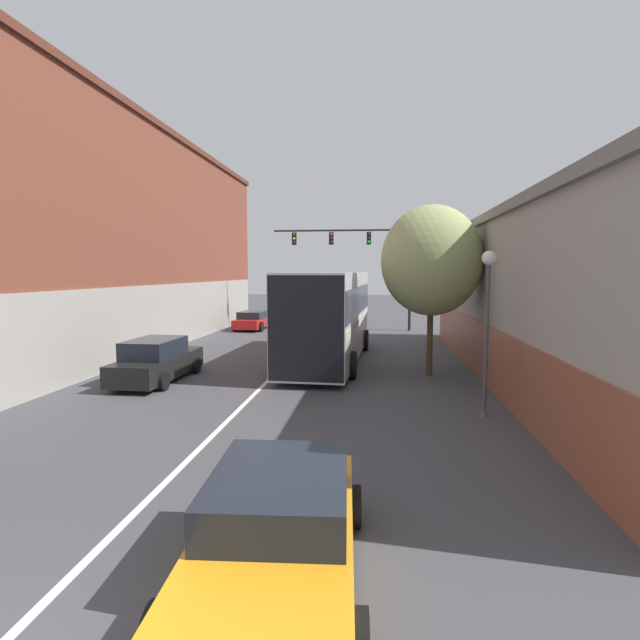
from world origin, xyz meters
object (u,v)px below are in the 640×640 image
Objects in this scene: bus at (329,312)px; street_tree_near at (431,261)px; hatchback_foreground at (278,529)px; parked_car_left_mid at (254,320)px; street_lamp at (487,311)px; traffic_signal_gantry at (364,252)px; parked_car_left_near at (157,361)px.

bus is 1.73× the size of street_tree_near.
hatchback_foreground is (0.82, -15.01, -1.49)m from bus.
street_tree_near is (10.10, -13.72, 3.61)m from parked_car_left_mid.
street_lamp is at bearing -31.78° from hatchback_foreground.
traffic_signal_gantry is (1.13, 11.81, 2.97)m from bus.
street_lamp reaches higher than hatchback_foreground.
bus is 2.56× the size of parked_car_left_mid.
street_tree_near reaches higher than parked_car_left_near.
street_lamp is (10.47, -3.13, 2.09)m from parked_car_left_near.
parked_car_left_near is at bearing 130.70° from bus.
street_tree_near is at bearing -17.27° from hatchback_foreground.
bus is 2.36× the size of parked_car_left_near.
street_tree_near is at bearing -117.86° from bus.
parked_car_left_mid is 0.47× the size of traffic_signal_gantry.
street_lamp reaches higher than bus.
hatchback_foreground is at bearing -161.90° from parked_car_left_mid.
traffic_signal_gantry is (0.31, 26.82, 4.46)m from hatchback_foreground.
traffic_signal_gantry is at bearing 100.89° from street_lamp.
parked_car_left_mid is at bearing 120.18° from street_lamp.
bus reaches higher than parked_car_left_near.
traffic_signal_gantry reaches higher than street_lamp.
parked_car_left_mid is (-0.54, 15.81, -0.11)m from parked_car_left_near.
bus is 13.04m from parked_car_left_mid.
parked_car_left_mid is 0.68× the size of street_tree_near.
bus is 12.23m from traffic_signal_gantry.
parked_car_left_mid is at bearing 126.37° from street_tree_near.
parked_car_left_near is at bearing -167.68° from street_tree_near.
hatchback_foreground is 13.56m from street_tree_near.
street_tree_near is (2.81, -14.13, -0.87)m from traffic_signal_gantry.
parked_car_left_mid is at bearing -176.79° from traffic_signal_gantry.
bus is 1.20× the size of traffic_signal_gantry.
bus is at bearing -50.99° from parked_car_left_near.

